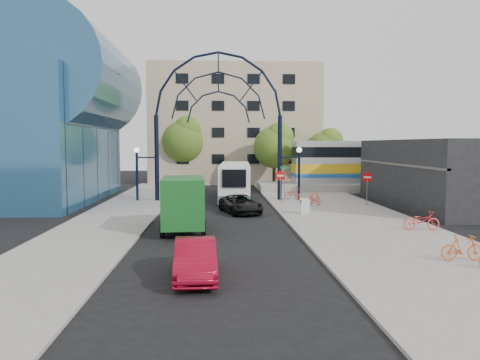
{
  "coord_description": "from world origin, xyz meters",
  "views": [
    {
      "loc": [
        -0.11,
        -24.05,
        4.64
      ],
      "look_at": [
        1.35,
        6.0,
        2.35
      ],
      "focal_mm": 35.0,
      "sensor_mm": 36.0,
      "label": 1
    }
  ],
  "objects": [
    {
      "name": "bike_near_b",
      "position": [
        7.19,
        10.51,
        0.64
      ],
      "size": [
        1.03,
        1.79,
        1.04
      ],
      "primitive_type": "imported",
      "rotation": [
        0.0,
        0.0,
        0.34
      ],
      "color": "#FC4132",
      "rests_on": "sidewalk_east"
    },
    {
      "name": "ground",
      "position": [
        0.0,
        0.0,
        0.0
      ],
      "size": [
        120.0,
        120.0,
        0.0
      ],
      "primitive_type": "plane",
      "color": "black",
      "rests_on": "ground"
    },
    {
      "name": "city_bus",
      "position": [
        1.39,
        15.6,
        1.57
      ],
      "size": [
        3.01,
        11.07,
        3.01
      ],
      "rotation": [
        0.0,
        0.0,
        -0.05
      ],
      "color": "white",
      "rests_on": "ground"
    },
    {
      "name": "bike_near_a",
      "position": [
        6.08,
        14.0,
        0.57
      ],
      "size": [
        1.49,
        1.76,
        0.91
      ],
      "primitive_type": "imported",
      "rotation": [
        0.0,
        0.0,
        0.62
      ],
      "color": "orange",
      "rests_on": "sidewalk_east"
    },
    {
      "name": "do_not_enter_sign",
      "position": [
        11.0,
        10.0,
        1.98
      ],
      "size": [
        0.76,
        0.07,
        2.48
      ],
      "color": "slate",
      "rests_on": "sidewalk_east"
    },
    {
      "name": "black_suv",
      "position": [
        1.45,
        7.31,
        0.62
      ],
      "size": [
        3.17,
        4.85,
        1.24
      ],
      "primitive_type": "imported",
      "rotation": [
        0.0,
        0.0,
        0.27
      ],
      "color": "black",
      "rests_on": "ground"
    },
    {
      "name": "red_sedan",
      "position": [
        -0.88,
        -8.02,
        0.67
      ],
      "size": [
        1.62,
        4.14,
        1.34
      ],
      "primitive_type": "imported",
      "rotation": [
        0.0,
        0.0,
        0.05
      ],
      "color": "maroon",
      "rests_on": "ground"
    },
    {
      "name": "tree_north_c",
      "position": [
        12.12,
        27.93,
        4.28
      ],
      "size": [
        4.16,
        4.16,
        6.5
      ],
      "color": "#382314",
      "rests_on": "ground"
    },
    {
      "name": "apartment_block",
      "position": [
        2.0,
        34.97,
        7.0
      ],
      "size": [
        20.0,
        12.1,
        14.0
      ],
      "color": "#CDB88E",
      "rests_on": "ground"
    },
    {
      "name": "gateway_arch",
      "position": [
        0.0,
        14.0,
        8.56
      ],
      "size": [
        13.64,
        0.44,
        12.1
      ],
      "color": "black",
      "rests_on": "ground"
    },
    {
      "name": "sidewalk_east",
      "position": [
        8.0,
        4.0,
        0.06
      ],
      "size": [
        8.0,
        56.0,
        0.12
      ],
      "primitive_type": "cube",
      "color": "gray",
      "rests_on": "ground"
    },
    {
      "name": "bike_far_a",
      "position": [
        10.68,
        -0.04,
        0.62
      ],
      "size": [
        1.94,
        0.75,
        1.0
      ],
      "primitive_type": "imported",
      "rotation": [
        0.0,
        0.0,
        1.53
      ],
      "color": "#FE3D32",
      "rests_on": "sidewalk_east"
    },
    {
      "name": "sandwich_board",
      "position": [
        5.6,
        5.98,
        0.74
      ],
      "size": [
        0.55,
        0.61,
        0.99
      ],
      "color": "white",
      "rests_on": "sidewalk_east"
    },
    {
      "name": "stop_sign",
      "position": [
        4.8,
        12.0,
        1.99
      ],
      "size": [
        0.8,
        0.07,
        2.5
      ],
      "color": "slate",
      "rests_on": "sidewalk_east"
    },
    {
      "name": "plaza_west",
      "position": [
        -6.5,
        6.0,
        0.06
      ],
      "size": [
        5.0,
        50.0,
        0.12
      ],
      "primitive_type": "cube",
      "color": "gray",
      "rests_on": "ground"
    },
    {
      "name": "commercial_block_east",
      "position": [
        16.0,
        10.0,
        2.5
      ],
      "size": [
        6.0,
        16.0,
        5.0
      ],
      "primitive_type": "cube",
      "color": "black",
      "rests_on": "ground"
    },
    {
      "name": "train_car",
      "position": [
        20.0,
        22.0,
        2.9
      ],
      "size": [
        25.1,
        3.05,
        4.2
      ],
      "color": "#B7B7BC",
      "rests_on": "train_platform"
    },
    {
      "name": "green_truck",
      "position": [
        -1.95,
        1.02,
        1.46
      ],
      "size": [
        2.53,
        5.91,
        2.92
      ],
      "rotation": [
        0.0,
        0.0,
        0.06
      ],
      "color": "black",
      "rests_on": "ground"
    },
    {
      "name": "transit_hall",
      "position": [
        -15.3,
        15.0,
        6.7
      ],
      "size": [
        16.5,
        18.0,
        14.5
      ],
      "color": "#29587F",
      "rests_on": "ground"
    },
    {
      "name": "tree_north_b",
      "position": [
        -3.88,
        29.93,
        5.27
      ],
      "size": [
        5.12,
        5.12,
        8.0
      ],
      "color": "#382314",
      "rests_on": "ground"
    },
    {
      "name": "tree_north_a",
      "position": [
        6.12,
        25.93,
        4.61
      ],
      "size": [
        4.48,
        4.48,
        7.0
      ],
      "color": "#382314",
      "rests_on": "ground"
    },
    {
      "name": "train_platform",
      "position": [
        20.0,
        22.0,
        0.4
      ],
      "size": [
        32.0,
        5.0,
        0.8
      ],
      "primitive_type": "cube",
      "color": "gray",
      "rests_on": "ground"
    },
    {
      "name": "street_name_sign",
      "position": [
        5.2,
        12.6,
        2.13
      ],
      "size": [
        0.7,
        0.7,
        2.8
      ],
      "color": "slate",
      "rests_on": "sidewalk_east"
    },
    {
      "name": "bike_far_b",
      "position": [
        9.42,
        -6.57,
        0.64
      ],
      "size": [
        1.72,
        0.5,
        1.03
      ],
      "primitive_type": "imported",
      "rotation": [
        0.0,
        0.0,
        1.57
      ],
      "color": "#CA5F28",
      "rests_on": "sidewalk_east"
    }
  ]
}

